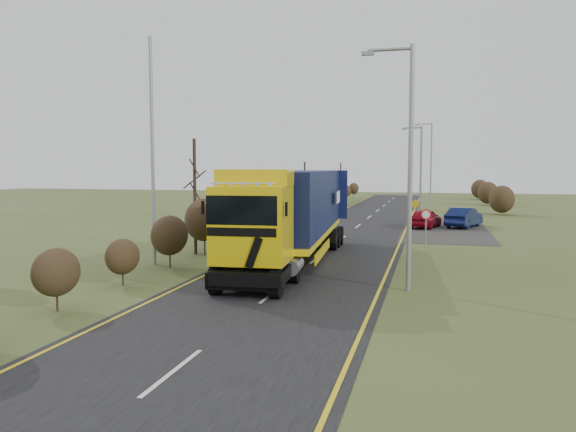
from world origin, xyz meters
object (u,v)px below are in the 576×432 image
(streetlight_near, at_px, (407,157))
(speed_sign, at_px, (426,221))
(car_blue_sedan, at_px, (464,218))
(lorry, at_px, (295,210))
(car_red_hatchback, at_px, (425,218))

(streetlight_near, xyz_separation_m, speed_sign, (0.59, 11.89, -3.43))
(streetlight_near, relative_size, speed_sign, 4.12)
(car_blue_sedan, distance_m, speed_sign, 11.85)
(lorry, bearing_deg, car_red_hatchback, 67.20)
(car_red_hatchback, relative_size, speed_sign, 1.92)
(lorry, xyz_separation_m, streetlight_near, (5.41, -4.87, 2.39))
(car_red_hatchback, distance_m, car_blue_sedan, 3.01)
(streetlight_near, distance_m, speed_sign, 12.39)
(car_blue_sedan, bearing_deg, streetlight_near, 102.48)
(car_red_hatchback, bearing_deg, car_blue_sedan, -145.86)
(car_red_hatchback, relative_size, streetlight_near, 0.46)
(car_blue_sedan, relative_size, speed_sign, 2.09)
(speed_sign, bearing_deg, car_blue_sedan, 76.81)
(streetlight_near, height_order, speed_sign, streetlight_near)
(lorry, relative_size, speed_sign, 7.49)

